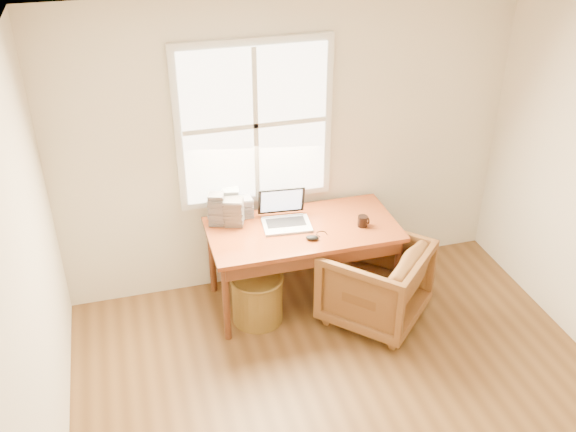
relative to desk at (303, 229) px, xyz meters
name	(u,v)px	position (x,y,z in m)	size (l,w,h in m)	color
room_shell	(381,286)	(-0.02, -1.64, 0.59)	(4.04, 4.54, 2.64)	brown
desk	(303,229)	(0.00, 0.00, 0.00)	(1.60, 0.80, 0.04)	brown
armchair	(375,282)	(0.52, -0.39, -0.37)	(0.77, 0.79, 0.72)	brown
wicker_stool	(257,299)	(-0.45, -0.16, -0.52)	(0.43, 0.43, 0.43)	brown
laptop	(287,211)	(-0.13, 0.06, 0.17)	(0.40, 0.42, 0.30)	silver
mouse	(312,238)	(0.02, -0.20, 0.04)	(0.11, 0.06, 0.04)	black
coffee_mug	(363,221)	(0.49, -0.11, 0.07)	(0.08, 0.08, 0.09)	black
cd_stack_a	(231,203)	(-0.55, 0.34, 0.16)	(0.14, 0.12, 0.27)	silver
cd_stack_b	(234,212)	(-0.54, 0.21, 0.14)	(0.15, 0.14, 0.24)	#2A292F
cd_stack_c	(216,209)	(-0.69, 0.25, 0.16)	(0.13, 0.11, 0.29)	gray
cd_stack_d	(244,207)	(-0.44, 0.32, 0.11)	(0.14, 0.13, 0.18)	#AAADB5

